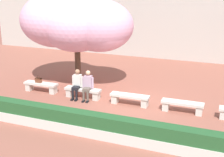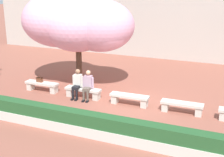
# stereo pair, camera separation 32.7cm
# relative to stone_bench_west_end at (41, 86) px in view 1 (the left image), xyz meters

# --- Properties ---
(ground_plane) EXTENTS (100.00, 100.00, 0.00)m
(ground_plane) POSITION_rel_stone_bench_west_end_xyz_m (4.39, 0.00, -0.30)
(ground_plane) COLOR #8E5142
(stone_bench_west_end) EXTENTS (1.66, 0.45, 0.45)m
(stone_bench_west_end) POSITION_rel_stone_bench_west_end_xyz_m (0.00, 0.00, 0.00)
(stone_bench_west_end) COLOR beige
(stone_bench_west_end) RESTS_ON ground
(stone_bench_near_west) EXTENTS (1.66, 0.45, 0.45)m
(stone_bench_near_west) POSITION_rel_stone_bench_west_end_xyz_m (2.20, 0.00, 0.00)
(stone_bench_near_west) COLOR beige
(stone_bench_near_west) RESTS_ON ground
(stone_bench_center) EXTENTS (1.66, 0.45, 0.45)m
(stone_bench_center) POSITION_rel_stone_bench_west_end_xyz_m (4.39, 0.00, 0.00)
(stone_bench_center) COLOR beige
(stone_bench_center) RESTS_ON ground
(stone_bench_near_east) EXTENTS (1.66, 0.45, 0.45)m
(stone_bench_near_east) POSITION_rel_stone_bench_west_end_xyz_m (6.59, 0.00, 0.00)
(stone_bench_near_east) COLOR beige
(stone_bench_near_east) RESTS_ON ground
(person_seated_left) EXTENTS (0.51, 0.71, 1.29)m
(person_seated_left) POSITION_rel_stone_bench_west_end_xyz_m (1.94, -0.05, 0.40)
(person_seated_left) COLOR black
(person_seated_left) RESTS_ON ground
(person_seated_right) EXTENTS (0.51, 0.72, 1.29)m
(person_seated_right) POSITION_rel_stone_bench_west_end_xyz_m (2.47, -0.05, 0.40)
(person_seated_right) COLOR black
(person_seated_right) RESTS_ON ground
(handbag) EXTENTS (0.30, 0.15, 0.34)m
(handbag) POSITION_rel_stone_bench_west_end_xyz_m (-0.11, -0.01, 0.28)
(handbag) COLOR brown
(handbag) RESTS_ON stone_bench_west_end
(cherry_tree_main) EXTENTS (5.55, 3.80, 4.54)m
(cherry_tree_main) POSITION_rel_stone_bench_west_end_xyz_m (1.05, 1.60, 2.79)
(cherry_tree_main) COLOR #513828
(cherry_tree_main) RESTS_ON ground
(planter_hedge_foreground) EXTENTS (13.14, 0.50, 0.80)m
(planter_hedge_foreground) POSITION_rel_stone_bench_west_end_xyz_m (4.39, -3.08, 0.09)
(planter_hedge_foreground) COLOR beige
(planter_hedge_foreground) RESTS_ON ground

